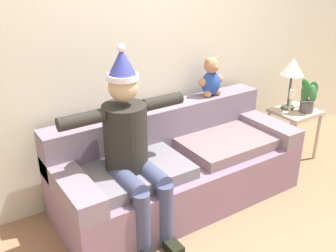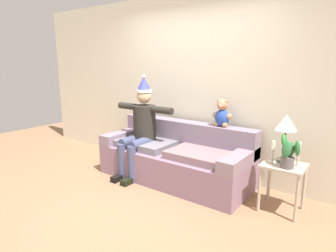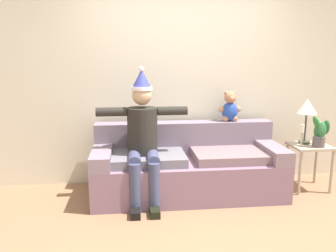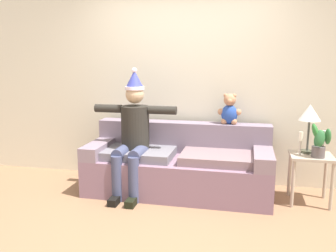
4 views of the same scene
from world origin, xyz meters
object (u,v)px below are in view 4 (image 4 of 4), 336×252
object	(u,v)px
person_seated	(133,131)
candle_short	(324,139)
side_table	(311,164)
table_lamp	(310,115)
candle_tall	(301,140)
potted_plant	(320,142)
couch	(179,166)
teddy_bear	(229,110)

from	to	relation	value
person_seated	candle_short	world-z (taller)	person_seated
side_table	table_lamp	bearing A→B (deg)	113.80
person_seated	side_table	world-z (taller)	person_seated
candle_tall	candle_short	size ratio (longest dim) A/B	0.96
side_table	candle_tall	xyz separation A→B (m)	(-0.13, -0.02, 0.28)
side_table	person_seated	bearing A→B (deg)	-176.52
potted_plant	candle_tall	size ratio (longest dim) A/B	1.50
couch	potted_plant	size ratio (longest dim) A/B	5.62
couch	person_seated	xyz separation A→B (m)	(-0.53, -0.16, 0.44)
person_seated	candle_short	size ratio (longest dim) A/B	5.55
teddy_bear	candle_short	distance (m)	1.12
couch	teddy_bear	bearing A→B (deg)	24.72
table_lamp	potted_plant	bearing A→B (deg)	-61.27
person_seated	candle_tall	size ratio (longest dim) A/B	5.79
person_seated	teddy_bear	size ratio (longest dim) A/B	3.96
couch	candle_short	bearing A→B (deg)	0.04
candle_tall	candle_short	distance (m)	0.26
side_table	table_lamp	xyz separation A→B (m)	(-0.04, 0.08, 0.54)
teddy_bear	potted_plant	size ratio (longest dim) A/B	0.97
table_lamp	person_seated	bearing A→B (deg)	-174.13
table_lamp	candle_short	xyz separation A→B (m)	(0.16, -0.04, -0.26)
side_table	candle_tall	distance (m)	0.31
couch	potted_plant	distance (m)	1.63
potted_plant	candle_tall	xyz separation A→B (m)	(-0.19, 0.07, -0.00)
table_lamp	candle_short	world-z (taller)	table_lamp
side_table	table_lamp	size ratio (longest dim) A/B	1.01
person_seated	teddy_bear	distance (m)	1.21
couch	candle_tall	xyz separation A→B (m)	(1.38, -0.06, 0.41)
person_seated	candle_tall	world-z (taller)	person_seated
couch	candle_tall	bearing A→B (deg)	-2.44
couch	person_seated	world-z (taller)	person_seated
couch	person_seated	distance (m)	0.71
teddy_bear	candle_short	size ratio (longest dim) A/B	1.40
side_table	candle_tall	bearing A→B (deg)	-171.15
person_seated	table_lamp	world-z (taller)	person_seated
couch	side_table	xyz separation A→B (m)	(1.51, -0.04, 0.13)
person_seated	candle_short	bearing A→B (deg)	4.32
candle_short	teddy_bear	bearing A→B (deg)	165.98
person_seated	side_table	size ratio (longest dim) A/B	2.69
candle_tall	table_lamp	bearing A→B (deg)	47.97
potted_plant	side_table	bearing A→B (deg)	122.89
side_table	potted_plant	size ratio (longest dim) A/B	1.43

